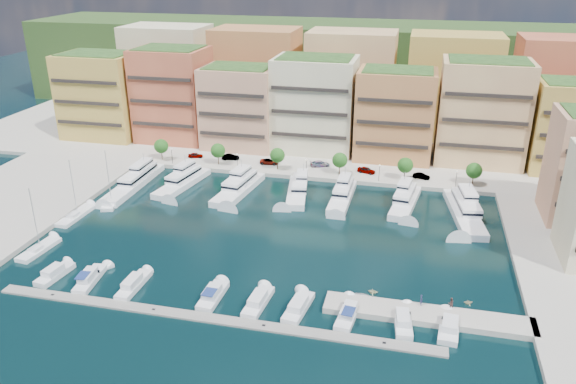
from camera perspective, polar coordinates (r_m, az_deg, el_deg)
name	(u,v)px	position (r m, az deg, el deg)	size (l,w,h in m)	color
ground	(275,234)	(113.11, -1.32, -4.29)	(400.00, 400.00, 0.00)	black
north_quay	(327,142)	(169.39, 3.95, 5.11)	(220.00, 64.00, 2.00)	#9E998E
hillside	(348,104)	(215.13, 6.12, 8.91)	(240.00, 40.00, 58.00)	#223D19
south_pontoon	(208,319)	(89.57, -8.16, -12.64)	(72.00, 2.20, 0.35)	gray
finger_pier	(427,318)	(91.45, 13.95, -12.32)	(32.00, 5.00, 2.00)	#9E998E
apartment_0	(102,95)	(177.61, -18.41, 9.30)	(22.00, 16.50, 24.80)	#BB9A44
apartment_1	(173,94)	(168.87, -11.61, 9.69)	(20.00, 16.50, 26.80)	#C76642
apartment_2	(240,107)	(159.99, -4.90, 8.60)	(20.00, 15.50, 22.80)	tan
apartment_3	(315,104)	(156.43, 2.74, 8.89)	(22.00, 16.50, 25.80)	#F2E5BB
apartment_4	(395,114)	(152.40, 10.82, 7.74)	(20.00, 15.50, 23.80)	#BF8047
apartment_5	(482,112)	(154.73, 19.11, 7.69)	(22.00, 16.50, 26.80)	#EFC57E
apartment_6	(574,127)	(157.18, 27.07, 5.89)	(20.00, 15.50, 22.80)	#BB9A44
backblock_0	(169,73)	(192.61, -11.98, 11.78)	(26.00, 18.00, 30.00)	#F2E5BB
backblock_1	(257,77)	(182.10, -3.20, 11.60)	(26.00, 18.00, 30.00)	#BF8047
backblock_2	(351,81)	(176.14, 6.40, 11.11)	(26.00, 18.00, 30.00)	#EFC57E
backblock_3	(452,86)	(175.18, 16.32, 10.27)	(26.00, 18.00, 30.00)	#BB9A44
backblock_4	(561,91)	(179.31, 26.02, 9.16)	(26.00, 18.00, 30.00)	#C76642
tree_0	(161,146)	(153.65, -12.77, 4.56)	(3.80, 3.80, 5.65)	#473323
tree_1	(218,151)	(147.53, -7.13, 4.19)	(3.80, 3.80, 5.65)	#473323
tree_2	(277,155)	(142.95, -1.08, 3.75)	(3.80, 3.80, 5.65)	#473323
tree_3	(340,160)	(140.05, 5.28, 3.24)	(3.80, 3.80, 5.65)	#473323
tree_4	(405,165)	(138.95, 11.83, 2.67)	(3.80, 3.80, 5.65)	#473323
tree_5	(474,171)	(139.68, 18.38, 2.07)	(3.80, 3.80, 5.65)	#473323
lamppost_0	(172,153)	(150.30, -11.73, 3.87)	(0.30, 0.30, 4.20)	black
lamppost_1	(237,159)	(143.87, -5.18, 3.40)	(0.30, 0.30, 4.20)	black
lamppost_2	(306,164)	(139.47, 1.88, 2.84)	(0.30, 0.30, 4.20)	black
lamppost_3	(379,170)	(137.31, 9.26, 2.21)	(0.30, 0.30, 4.20)	black
lamppost_4	(456,176)	(137.49, 16.74, 1.54)	(0.30, 0.30, 4.20)	black
yacht_0	(136,180)	(141.25, -15.22, 1.14)	(4.43, 25.24, 7.30)	white
yacht_1	(183,181)	(138.55, -10.59, 1.09)	(7.82, 20.14, 7.30)	white
yacht_2	(239,186)	(133.31, -4.96, 0.58)	(7.62, 20.92, 7.30)	white
yacht_3	(298,189)	(131.06, 1.00, 0.26)	(6.90, 18.03, 7.30)	white
yacht_4	(343,195)	(129.06, 5.56, -0.28)	(4.53, 18.50, 7.30)	white
yacht_5	(405,200)	(128.29, 11.83, -0.77)	(6.71, 18.62, 7.30)	white
yacht_6	(464,210)	(126.62, 17.46, -1.71)	(8.45, 23.97, 7.30)	white
cruiser_0	(55,274)	(106.65, -22.62, -7.72)	(3.49, 8.00, 2.55)	white
cruiser_1	(90,279)	(103.00, -19.49, -8.33)	(3.61, 9.16, 2.66)	white
cruiser_2	(134,285)	(99.14, -15.42, -9.10)	(2.49, 9.11, 2.55)	white
cruiser_4	(213,296)	(93.72, -7.66, -10.40)	(2.96, 8.33, 2.66)	white
cruiser_5	(258,302)	(91.60, -3.06, -11.10)	(3.32, 8.92, 2.55)	white
cruiser_6	(298,307)	(90.24, 1.05, -11.65)	(3.82, 8.96, 2.55)	white
cruiser_7	(348,314)	(89.19, 6.13, -12.24)	(3.44, 8.90, 2.66)	white
cruiser_8	(403,322)	(88.91, 11.59, -12.78)	(3.35, 8.34, 2.55)	white
cruiser_9	(449,328)	(89.23, 16.04, -13.13)	(3.50, 7.90, 2.55)	white
sailboat_2	(110,204)	(131.90, -17.60, -1.14)	(4.82, 8.00, 13.20)	white
sailboat_1	(76,216)	(128.22, -20.73, -2.30)	(3.14, 11.00, 13.20)	white
sailboat_0	(39,250)	(116.58, -23.99, -5.41)	(3.65, 9.79, 13.20)	white
tender_3	(468,302)	(96.22, 17.84, -10.59)	(1.28, 1.48, 0.78)	beige
tender_1	(373,291)	(95.30, 8.61, -9.94)	(1.43, 1.66, 0.87)	beige
tender_0	(362,297)	(93.81, 7.56, -10.50)	(2.59, 3.63, 0.75)	white
car_0	(196,155)	(154.37, -9.37, 3.71)	(1.59, 3.96, 1.35)	gray
car_1	(230,157)	(151.46, -5.87, 3.56)	(1.61, 4.61, 1.52)	gray
car_2	(269,162)	(147.59, -1.91, 3.11)	(2.29, 4.96, 1.38)	gray
car_3	(320,164)	(146.04, 3.25, 2.89)	(2.07, 5.10, 1.48)	gray
car_4	(366,170)	(142.70, 7.96, 2.22)	(1.83, 4.55, 1.55)	gray
car_5	(421,176)	(141.59, 13.39, 1.59)	(1.43, 4.11, 1.36)	gray
person_0	(421,300)	(91.89, 13.38, -10.62)	(0.68, 0.45, 1.86)	#222143
person_1	(451,303)	(92.25, 16.21, -10.78)	(0.93, 0.73, 1.92)	#4A302C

